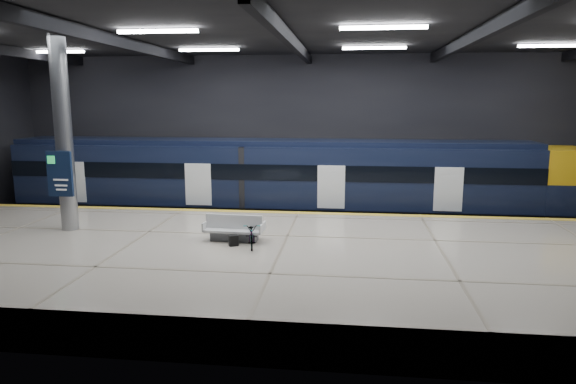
# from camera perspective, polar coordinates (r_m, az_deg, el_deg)

# --- Properties ---
(ground) EXTENTS (30.00, 30.00, 0.00)m
(ground) POSITION_cam_1_polar(r_m,az_deg,el_deg) (19.14, 0.32, -7.30)
(ground) COLOR black
(ground) RESTS_ON ground
(room_shell) EXTENTS (30.10, 16.10, 8.05)m
(room_shell) POSITION_cam_1_polar(r_m,az_deg,el_deg) (18.27, 0.33, 10.08)
(room_shell) COLOR black
(room_shell) RESTS_ON ground
(platform) EXTENTS (30.00, 11.00, 1.10)m
(platform) POSITION_cam_1_polar(r_m,az_deg,el_deg) (16.61, -0.67, -8.04)
(platform) COLOR beige
(platform) RESTS_ON ground
(safety_strip) EXTENTS (30.00, 0.40, 0.01)m
(safety_strip) POSITION_cam_1_polar(r_m,az_deg,el_deg) (21.50, 1.15, -2.31)
(safety_strip) COLOR yellow
(safety_strip) RESTS_ON platform
(rails) EXTENTS (30.00, 1.52, 0.16)m
(rails) POSITION_cam_1_polar(r_m,az_deg,el_deg) (24.40, 1.79, -3.29)
(rails) COLOR gray
(rails) RESTS_ON ground
(train) EXTENTS (29.40, 2.84, 3.79)m
(train) POSITION_cam_1_polar(r_m,az_deg,el_deg) (24.01, 2.07, 1.30)
(train) COLOR black
(train) RESTS_ON ground
(bench) EXTENTS (2.05, 0.95, 0.88)m
(bench) POSITION_cam_1_polar(r_m,az_deg,el_deg) (17.31, -5.99, -4.38)
(bench) COLOR #595B60
(bench) RESTS_ON platform
(bicycle) EXTENTS (0.83, 1.60, 0.80)m
(bicycle) POSITION_cam_1_polar(r_m,az_deg,el_deg) (16.54, -4.04, -4.72)
(bicycle) COLOR #99999E
(bicycle) RESTS_ON platform
(pannier_bag) EXTENTS (0.35, 0.29, 0.35)m
(pannier_bag) POSITION_cam_1_polar(r_m,az_deg,el_deg) (16.72, -6.06, -5.39)
(pannier_bag) COLOR black
(pannier_bag) RESTS_ON platform
(info_column) EXTENTS (0.90, 0.78, 6.90)m
(info_column) POSITION_cam_1_polar(r_m,az_deg,el_deg) (19.90, -23.69, 5.62)
(info_column) COLOR #9EA0A5
(info_column) RESTS_ON platform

